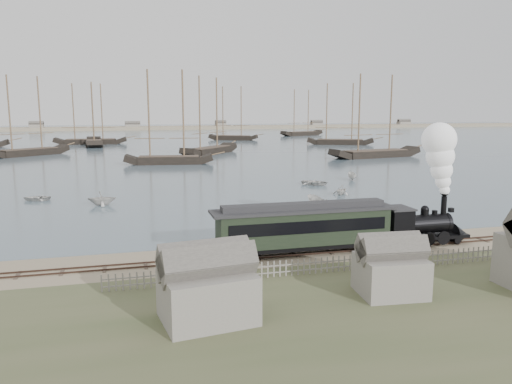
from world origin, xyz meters
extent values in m
plane|color=tan|center=(0.00, 0.00, 0.00)|extent=(600.00, 600.00, 0.00)
cube|color=#4B616C|center=(0.00, 170.00, 0.03)|extent=(600.00, 336.00, 0.06)
cube|color=#3C2920|center=(0.00, -2.50, 0.10)|extent=(120.00, 0.08, 0.12)
cube|color=#3C2920|center=(0.00, -1.50, 0.10)|extent=(120.00, 0.08, 0.12)
cube|color=#403229|center=(0.00, -2.00, 0.03)|extent=(120.00, 1.80, 0.06)
cube|color=tan|center=(0.00, 250.00, 0.00)|extent=(500.00, 20.00, 1.80)
cube|color=black|center=(11.13, -2.00, 0.76)|extent=(7.47, 2.20, 0.27)
cylinder|color=black|center=(10.69, -2.00, 1.86)|extent=(4.62, 1.65, 1.65)
cube|color=black|center=(8.27, -2.00, 2.08)|extent=(1.98, 2.42, 2.53)
cube|color=#2B2B2D|center=(8.27, -2.00, 3.40)|extent=(2.20, 2.64, 0.13)
cylinder|color=black|center=(12.78, -2.00, 3.35)|extent=(0.48, 0.48, 1.76)
sphere|color=black|center=(10.91, -2.00, 3.15)|extent=(0.70, 0.70, 0.70)
cone|color=black|center=(14.65, -2.00, 0.65)|extent=(1.54, 2.20, 2.20)
cube|color=black|center=(13.55, -2.00, 2.96)|extent=(0.38, 0.38, 0.38)
cube|color=black|center=(-0.27, -2.00, 0.76)|extent=(15.31, 2.51, 0.38)
cube|color=black|center=(-0.27, -2.00, 2.29)|extent=(14.21, 2.73, 2.73)
cube|color=black|center=(-0.27, -3.39, 2.57)|extent=(13.12, 0.06, 0.98)
cube|color=black|center=(-0.27, -0.61, 2.57)|extent=(13.12, 0.06, 0.98)
cube|color=#2B2B2D|center=(-0.27, -2.00, 3.71)|extent=(15.31, 2.95, 0.20)
cube|color=#2B2B2D|center=(-0.27, -2.00, 4.04)|extent=(13.67, 1.31, 0.49)
imported|color=beige|center=(-7.46, 0.19, 0.38)|extent=(2.92, 3.89, 0.77)
imported|color=beige|center=(-17.24, 23.69, 0.94)|extent=(3.01, 3.45, 1.76)
imported|color=beige|center=(7.41, 14.51, 0.84)|extent=(4.14, 1.77, 1.57)
imported|color=beige|center=(14.12, 32.43, 0.49)|extent=(4.97, 5.14, 0.87)
imported|color=beige|center=(14.44, 23.23, 0.75)|extent=(3.40, 3.46, 1.38)
imported|color=beige|center=(22.11, 36.03, 0.69)|extent=(3.47, 2.10, 1.26)
imported|color=beige|center=(-25.59, 29.15, 0.41)|extent=(3.01, 3.80, 0.71)
camera|label=1|loc=(-14.08, -39.47, 11.85)|focal=35.00mm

